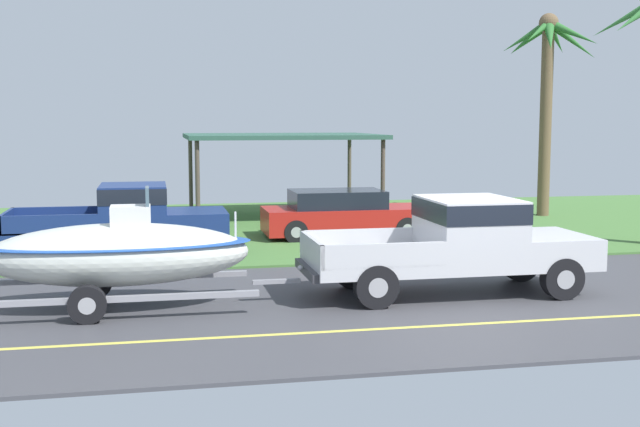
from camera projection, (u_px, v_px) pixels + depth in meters
The scene contains 7 objects.
ground at pixel (356, 237), 23.55m from camera, with size 36.00×22.00×0.11m.
pickup_truck_towing at pixel (467, 240), 15.85m from camera, with size 5.78×2.10×1.87m.
boat_on_trailer at pixel (117, 254), 14.52m from camera, with size 5.94×2.22×2.19m.
parked_pickup_background at pixel (132, 216), 20.04m from camera, with size 5.52×2.00×1.79m.
parked_sedan_near at pixel (343, 215), 23.27m from camera, with size 4.64×1.93×1.38m.
carport_awning at pixel (281, 138), 27.42m from camera, with size 6.37×5.01×2.89m.
palm_tree_near_right at pixel (547, 69), 27.77m from camera, with size 3.13×3.35×6.97m.
Camera 1 is at (-5.73, -14.24, 3.40)m, focal length 45.63 mm.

